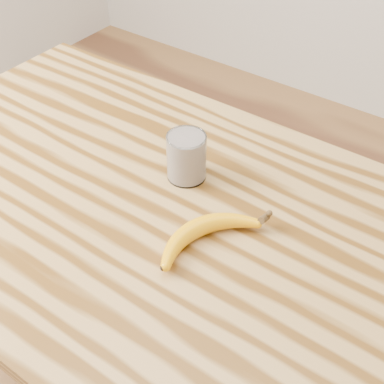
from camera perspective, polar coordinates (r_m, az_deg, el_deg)
The scene contains 3 objects.
table at distance 1.19m, azimuth -6.52°, elevation -4.74°, with size 1.20×0.80×0.90m.
smoothie_glass at distance 1.10m, azimuth -0.59°, elevation 3.80°, with size 0.08×0.08×0.10m.
banana at distance 1.00m, azimuth 0.65°, elevation -3.75°, with size 0.11×0.30×0.04m, color #EC9D07, non-canonical shape.
Camera 1 is at (0.59, -0.58, 1.63)m, focal length 50.00 mm.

